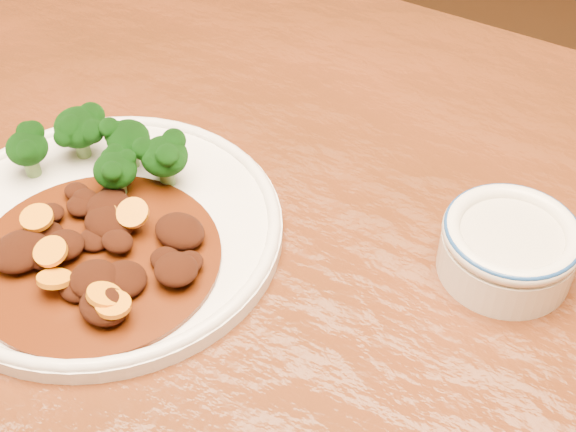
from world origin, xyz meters
The scene contains 5 objects.
dining_table centered at (0.00, 0.00, 0.67)m, with size 1.59×1.06×0.75m.
dinner_plate centered at (-0.15, -0.07, 0.76)m, with size 0.30×0.30×0.02m.
broccoli_florets centered at (-0.19, -0.02, 0.79)m, with size 0.14×0.10×0.05m.
mince_stew centered at (-0.12, -0.10, 0.77)m, with size 0.20×0.20×0.03m.
dip_bowl centered at (0.14, 0.10, 0.78)m, with size 0.11×0.11×0.05m.
Camera 1 is at (0.27, -0.36, 1.24)m, focal length 50.00 mm.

